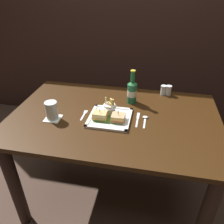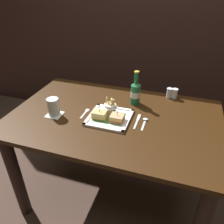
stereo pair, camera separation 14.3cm
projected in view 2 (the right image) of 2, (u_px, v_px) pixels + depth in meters
The scene contains 15 objects.
ground_plane at pixel (114, 194), 1.88m from camera, with size 6.00×6.00×0.00m, color #49352B.
back_wall at pixel (152, 12), 2.21m from camera, with size 5.20×0.10×2.50m, color black.
dining_table at pixel (114, 135), 1.55m from camera, with size 1.37×0.88×0.78m.
square_plate at pixel (110, 118), 1.44m from camera, with size 0.27×0.27×0.02m.
sandwich_half_left at pixel (100, 115), 1.42m from camera, with size 0.09×0.07×0.07m.
sandwich_half_right at pixel (117, 118), 1.39m from camera, with size 0.08×0.08×0.07m.
fries_cup at pixel (110, 107), 1.46m from camera, with size 0.10×0.10×0.11m.
beer_bottle at pixel (135, 92), 1.56m from camera, with size 0.07×0.07×0.24m.
drink_coaster at pixel (55, 115), 1.48m from camera, with size 0.10×0.10×0.00m, color white.
water_glass at pixel (54, 108), 1.45m from camera, with size 0.08×0.08×0.12m.
fork at pixel (85, 113), 1.50m from camera, with size 0.02×0.12×0.00m.
knife at pixel (137, 121), 1.42m from camera, with size 0.02×0.17×0.00m.
spoon at pixel (145, 121), 1.41m from camera, with size 0.04×0.14×0.01m.
salt_shaker at pixel (169, 93), 1.67m from camera, with size 0.04×0.04×0.07m.
pepper_shaker at pixel (175, 94), 1.66m from camera, with size 0.04×0.04×0.08m.
Camera 2 is at (0.37, -1.18, 1.57)m, focal length 35.80 mm.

